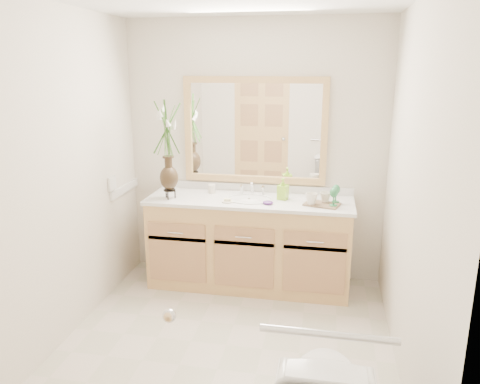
% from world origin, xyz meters
% --- Properties ---
extents(floor, '(2.60, 2.60, 0.00)m').
position_xyz_m(floor, '(0.00, 0.00, 0.00)').
color(floor, beige).
rests_on(floor, ground).
extents(wall_back, '(2.40, 0.02, 2.40)m').
position_xyz_m(wall_back, '(0.00, 1.30, 1.20)').
color(wall_back, beige).
rests_on(wall_back, floor).
extents(wall_front, '(2.40, 0.02, 2.40)m').
position_xyz_m(wall_front, '(0.00, -1.30, 1.20)').
color(wall_front, beige).
rests_on(wall_front, floor).
extents(wall_left, '(0.02, 2.60, 2.40)m').
position_xyz_m(wall_left, '(-1.20, 0.00, 1.20)').
color(wall_left, beige).
rests_on(wall_left, floor).
extents(wall_right, '(0.02, 2.60, 2.40)m').
position_xyz_m(wall_right, '(1.20, 0.00, 1.20)').
color(wall_right, beige).
rests_on(wall_right, floor).
extents(vanity, '(1.80, 0.55, 0.80)m').
position_xyz_m(vanity, '(0.00, 1.01, 0.40)').
color(vanity, '#D8B269').
rests_on(vanity, floor).
extents(counter, '(1.84, 0.57, 0.03)m').
position_xyz_m(counter, '(0.00, 1.01, 0.82)').
color(counter, white).
rests_on(counter, vanity).
extents(sink, '(0.38, 0.34, 0.23)m').
position_xyz_m(sink, '(0.00, 1.00, 0.78)').
color(sink, white).
rests_on(sink, counter).
extents(mirror, '(1.32, 0.04, 0.97)m').
position_xyz_m(mirror, '(0.00, 1.28, 1.41)').
color(mirror, white).
rests_on(mirror, wall_back).
extents(switch_plate, '(0.02, 0.12, 0.12)m').
position_xyz_m(switch_plate, '(-1.19, 0.76, 0.98)').
color(switch_plate, white).
rests_on(switch_plate, wall_left).
extents(door, '(0.80, 0.03, 2.00)m').
position_xyz_m(door, '(-0.30, -1.29, 1.00)').
color(door, '#D8B269').
rests_on(door, floor).
extents(grab_bar, '(0.55, 0.03, 0.03)m').
position_xyz_m(grab_bar, '(0.70, -1.27, 0.95)').
color(grab_bar, silver).
rests_on(grab_bar, wall_front).
extents(flower_vase, '(0.19, 0.19, 0.79)m').
position_xyz_m(flower_vase, '(-0.71, 0.90, 1.37)').
color(flower_vase, black).
rests_on(flower_vase, counter).
extents(tumbler, '(0.07, 0.07, 0.08)m').
position_xyz_m(tumbler, '(-0.38, 1.14, 0.87)').
color(tumbler, beige).
rests_on(tumbler, counter).
extents(soap_dish, '(0.10, 0.10, 0.03)m').
position_xyz_m(soap_dish, '(-0.17, 0.87, 0.84)').
color(soap_dish, beige).
rests_on(soap_dish, counter).
extents(soap_bottle, '(0.10, 0.10, 0.17)m').
position_xyz_m(soap_bottle, '(0.29, 1.06, 0.92)').
color(soap_bottle, '#91CE30').
rests_on(soap_bottle, counter).
extents(purple_dish, '(0.11, 0.10, 0.03)m').
position_xyz_m(purple_dish, '(0.18, 0.88, 0.85)').
color(purple_dish, '#522673').
rests_on(purple_dish, counter).
extents(tray, '(0.33, 0.26, 0.01)m').
position_xyz_m(tray, '(0.64, 0.94, 0.84)').
color(tray, brown).
rests_on(tray, counter).
extents(mug_left, '(0.10, 0.10, 0.10)m').
position_xyz_m(mug_left, '(0.55, 0.91, 0.90)').
color(mug_left, beige).
rests_on(mug_left, tray).
extents(mug_right, '(0.12, 0.12, 0.09)m').
position_xyz_m(mug_right, '(0.66, 0.99, 0.89)').
color(mug_right, beige).
rests_on(mug_right, tray).
extents(goblet_front, '(0.07, 0.07, 0.16)m').
position_xyz_m(goblet_front, '(0.73, 0.89, 0.95)').
color(goblet_front, '#277542').
rests_on(goblet_front, tray).
extents(goblet_back, '(0.07, 0.07, 0.15)m').
position_xyz_m(goblet_back, '(0.75, 1.01, 0.95)').
color(goblet_back, '#277542').
rests_on(goblet_back, tray).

